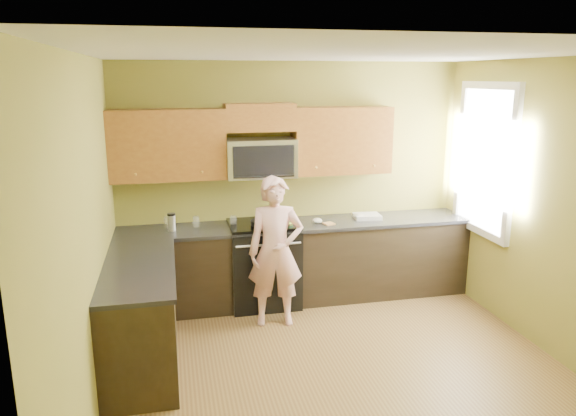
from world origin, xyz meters
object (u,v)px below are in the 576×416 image
object	(u,v)px
frying_pan	(262,225)
travel_mug	(172,230)
butter_tub	(287,225)
microwave	(261,177)
stove	(264,263)
woman	(276,252)

from	to	relation	value
frying_pan	travel_mug	world-z (taller)	travel_mug
butter_tub	microwave	bearing A→B (deg)	146.08
microwave	butter_tub	xyz separation A→B (m)	(0.26, -0.18, -0.53)
stove	woman	size ratio (longest dim) A/B	0.61
woman	frying_pan	xyz separation A→B (m)	(-0.06, 0.44, 0.17)
microwave	frying_pan	bearing A→B (deg)	-97.60
stove	travel_mug	distance (m)	1.09
stove	frying_pan	xyz separation A→B (m)	(-0.03, -0.08, 0.47)
frying_pan	butter_tub	distance (m)	0.29
microwave	travel_mug	xyz separation A→B (m)	(-0.99, -0.11, -0.53)
butter_tub	woman	bearing A→B (deg)	-115.47
travel_mug	woman	bearing A→B (deg)	-27.83
microwave	woman	world-z (taller)	microwave
microwave	butter_tub	bearing A→B (deg)	-33.92
stove	woman	distance (m)	0.61
woman	frying_pan	distance (m)	0.48
frying_pan	butter_tub	size ratio (longest dim) A/B	3.23
butter_tub	travel_mug	size ratio (longest dim) A/B	0.70
butter_tub	travel_mug	xyz separation A→B (m)	(-1.25, 0.07, -0.00)
woman	travel_mug	size ratio (longest dim) A/B	8.23
woman	butter_tub	distance (m)	0.54
microwave	frying_pan	size ratio (longest dim) A/B	1.78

